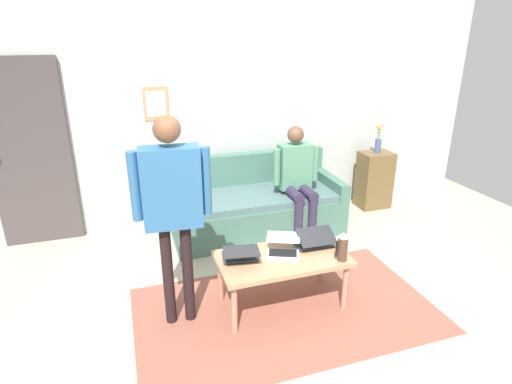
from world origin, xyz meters
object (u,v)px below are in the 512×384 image
Objects in this scene: interior_door at (30,155)px; french_press at (343,248)px; laptop_right at (314,241)px; side_shelf at (374,180)px; flower_vase at (378,140)px; couch at (255,206)px; person_standing at (172,198)px; laptop_left at (240,255)px; laptop_center at (283,248)px; person_seated at (297,175)px; coffee_table at (282,262)px.

interior_door is 8.16× the size of french_press.
laptop_right is 2.32m from side_shelf.
flower_vase is at bearing -97.89° from side_shelf.
person_standing is (1.13, 1.45, 0.80)m from couch.
laptop_left is (-1.80, 1.92, -0.50)m from interior_door.
laptop_center is 0.24× the size of person_standing.
french_press is (-0.43, 0.26, 0.07)m from laptop_center.
side_shelf is at bearing -136.33° from laptop_right.
side_shelf reaches higher than laptop_center.
side_shelf is 3.41m from person_standing.
interior_door is 2.95m from laptop_center.
french_press is 1.52m from person_seated.
french_press is at bearing 81.19° from person_seated.
couch is at bearing -83.29° from french_press.
flower_vase reaches higher than laptop_center.
interior_door reaches higher than coffee_table.
flower_vase reaches higher than coffee_table.
couch is at bearing -127.92° from person_standing.
couch is 1.80× the size of coffee_table.
side_shelf is at bearing -129.40° from french_press.
side_shelf reaches higher than french_press.
coffee_table is at bearing 137.27° from interior_door.
coffee_table is (0.25, 1.51, 0.12)m from couch.
laptop_center is at bearing 138.40° from interior_door.
laptop_left is (0.60, 1.45, 0.22)m from couch.
couch reaches higher than coffee_table.
interior_door is at bearing -42.73° from coffee_table.
laptop_center is 0.54× the size of side_shelf.
person_seated reaches higher than laptop_left.
side_shelf is (-1.57, -1.91, -0.21)m from french_press.
person_standing reaches higher than couch.
interior_door is at bearing -3.89° from flower_vase.
laptop_center is 1.08m from person_standing.
person_standing reaches higher than flower_vase.
person_standing is (0.88, -0.06, 0.68)m from coffee_table.
interior_door reaches higher than laptop_left.
laptop_right is (-0.09, 1.41, 0.22)m from couch.
coffee_table is at bearing 80.62° from couch.
french_press is at bearing 110.32° from laptop_right.
interior_door is at bearing -56.59° from person_standing.
laptop_left is (0.35, -0.06, 0.10)m from coffee_table.
french_press is at bearing 148.45° from laptop_center.
couch is 4.83× the size of laptop_center.
couch is 1.43m from laptop_right.
laptop_right is at bearing 73.86° from person_seated.
person_standing is (-1.27, 1.92, 0.08)m from interior_door.
french_press is 1.45m from person_standing.
interior_door reaches higher than laptop_right.
interior_door is 1.60× the size of person_seated.
person_standing reaches higher than person_seated.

